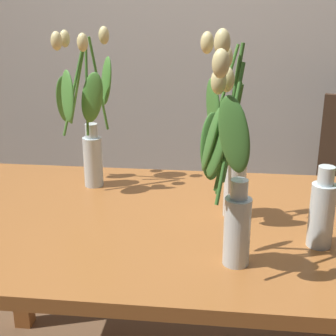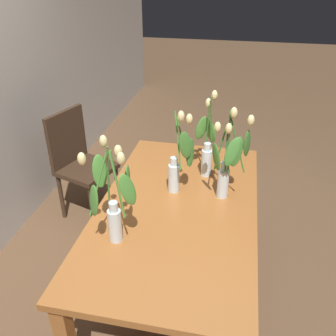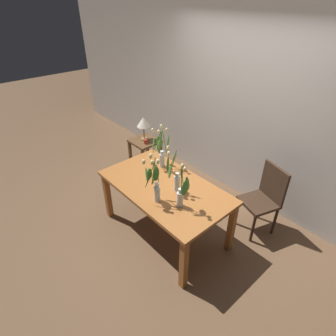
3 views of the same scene
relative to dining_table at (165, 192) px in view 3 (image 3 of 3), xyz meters
name	(u,v)px [view 3 (image 3 of 3)]	position (x,y,z in m)	size (l,w,h in m)	color
ground_plane	(165,230)	(0.00, 0.00, -0.65)	(18.00, 18.00, 0.00)	brown
room_wall_rear	(246,107)	(0.00, 1.47, 0.70)	(9.00, 0.10, 2.70)	beige
dining_table	(165,192)	(0.00, 0.00, 0.00)	(1.60, 0.90, 0.74)	#A3602D
tulip_vase_0	(154,183)	(0.13, -0.26, 0.33)	(0.14, 0.23, 0.58)	silver
tulip_vase_1	(161,150)	(-0.36, 0.25, 0.33)	(0.22, 0.25, 0.56)	silver
tulip_vase_2	(182,193)	(0.40, -0.11, 0.27)	(0.14, 0.16, 0.56)	silver
tulip_vase_3	(174,177)	(0.13, 0.03, 0.27)	(0.15, 0.16, 0.56)	silver
dining_chair	(265,196)	(0.78, 0.98, -0.12)	(0.51, 0.51, 0.93)	#382619
side_table	(145,146)	(-1.40, 0.76, -0.22)	(0.44, 0.44, 0.55)	brown
table_lamp	(143,123)	(-1.44, 0.78, 0.21)	(0.22, 0.22, 0.40)	olive
pillar_candle	(146,142)	(-1.29, 0.70, -0.06)	(0.06, 0.06, 0.07)	#B72D23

